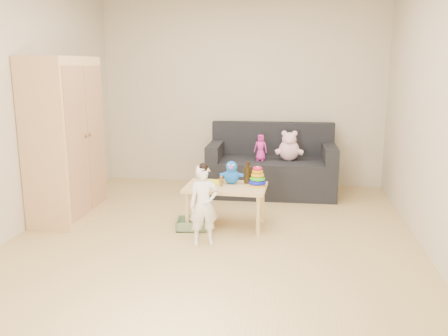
% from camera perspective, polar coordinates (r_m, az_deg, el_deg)
% --- Properties ---
extents(room, '(4.50, 4.50, 4.50)m').
position_cam_1_polar(room, '(4.59, -1.09, 7.30)').
color(room, tan).
rests_on(room, ground).
extents(wardrobe, '(0.50, 0.99, 1.79)m').
position_cam_1_polar(wardrobe, '(5.52, -18.61, 3.28)').
color(wardrobe, '#DDB279').
rests_on(wardrobe, ground).
extents(sofa, '(1.69, 0.88, 0.47)m').
position_cam_1_polar(sofa, '(6.36, 5.70, -1.05)').
color(sofa, black).
rests_on(sofa, ground).
extents(play_table, '(0.86, 0.56, 0.45)m').
position_cam_1_polar(play_table, '(5.08, 0.21, -4.59)').
color(play_table, '#E3B97C').
rests_on(play_table, ground).
extents(storage_bin, '(0.39, 0.32, 0.11)m').
position_cam_1_polar(storage_bin, '(5.06, -3.66, -6.72)').
color(storage_bin, '#64815D').
rests_on(storage_bin, ground).
extents(toddler, '(0.33, 0.27, 0.76)m').
position_cam_1_polar(toddler, '(4.55, -2.45, -4.58)').
color(toddler, white).
rests_on(toddler, ground).
extents(pink_bear, '(0.35, 0.33, 0.33)m').
position_cam_1_polar(pink_bear, '(6.27, 7.84, 2.42)').
color(pink_bear, '#FFBBD5').
rests_on(pink_bear, sofa).
extents(doll, '(0.18, 0.14, 0.34)m').
position_cam_1_polar(doll, '(6.20, 4.42, 2.43)').
color(doll, '#EA2CB0').
rests_on(doll, sofa).
extents(ring_stacker, '(0.18, 0.18, 0.21)m').
position_cam_1_polar(ring_stacker, '(5.00, 4.05, -1.24)').
color(ring_stacker, '#E2AC0B').
rests_on(ring_stacker, play_table).
extents(brown_bottle, '(0.08, 0.08, 0.24)m').
position_cam_1_polar(brown_bottle, '(5.11, 2.87, -0.72)').
color(brown_bottle, black).
rests_on(brown_bottle, play_table).
extents(blue_plush, '(0.24, 0.21, 0.25)m').
position_cam_1_polar(blue_plush, '(5.08, 0.92, -0.48)').
color(blue_plush, blue).
rests_on(blue_plush, play_table).
extents(wooden_figure, '(0.05, 0.04, 0.12)m').
position_cam_1_polar(wooden_figure, '(4.98, -0.34, -1.56)').
color(wooden_figure, brown).
rests_on(wooden_figure, play_table).
extents(yellow_book, '(0.21, 0.21, 0.01)m').
position_cam_1_polar(yellow_book, '(5.15, -1.11, -1.70)').
color(yellow_book, '#FEFD1A').
rests_on(yellow_book, play_table).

